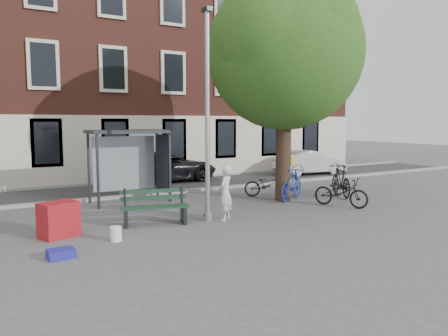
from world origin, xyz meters
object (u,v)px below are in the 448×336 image
Objects in this scene: bench at (155,209)px; bike_b at (292,184)px; red_stand at (59,220)px; notice_sign at (293,168)px; bike_a at (268,185)px; car_dark at (164,167)px; bus_shelter at (139,149)px; lamppost at (207,126)px; car_silver at (310,162)px; painter at (225,193)px; bike_c at (341,192)px; bike_d at (341,180)px.

bench is 5.96m from bike_b.
notice_sign is at bearing 8.99° from red_stand.
car_dark is at bearing 48.42° from bike_a.
bus_shelter is 5.81m from notice_sign.
bike_a is at bearing 108.04° from notice_sign.
lamppost is 1.16× the size of car_dark.
bike_a is 1.08× the size of notice_sign.
car_dark is at bearing 56.97° from bus_shelter.
bike_a is at bearing 133.61° from car_silver.
bench is 1.02× the size of bike_b.
bus_shelter is at bearing -114.75° from painter.
bench is (-0.91, -3.73, -1.47)m from bus_shelter.
bike_c reaches higher than bench.
bus_shelter reaches higher than bike_b.
lamppost is at bearing 176.90° from notice_sign.
car_dark is (3.70, 8.03, 0.28)m from bench.
bus_shelter is 1.49× the size of bike_c.
bike_b reaches higher than red_stand.
lamppost is at bearing 131.83° from car_silver.
red_stand is at bearing -45.49° from painter.
bus_shelter is at bearing 32.25° from bike_b.
bike_d is (7.11, -3.08, -1.30)m from bus_shelter.
painter is 0.84× the size of bike_b.
bike_a is 7.76m from car_silver.
lamppost is at bearing -4.53° from red_stand.
lamppost reaches higher than red_stand.
painter is at bearing 38.38° from bike_d.
bike_c is 0.47× the size of car_silver.
painter is 2.12m from bench.
lamppost is 3.75× the size of painter.
car_dark is 3.17× the size of notice_sign.
painter reaches higher than red_stand.
car_silver is at bearing 14.90° from bus_shelter.
lamppost is 2.14× the size of bus_shelter.
bike_a is 3.06m from bike_c.
bike_d is at bearing 152.34° from painter.
bike_d reaches higher than bench.
bench is (-2.01, 0.56, -0.36)m from painter.
painter is 4.66m from red_stand.
notice_sign reaches higher than bike_d.
car_dark is 8.20m from car_silver.
car_dark is at bearing 86.69° from notice_sign.
bike_a is 0.44× the size of car_silver.
bench is 2.61m from red_stand.
bike_a is 2.00× the size of red_stand.
bike_d is at bearing -152.30° from car_dark.
notice_sign is at bearing 165.54° from painter.
bench is 0.38× the size of car_dark.
bus_shelter is 1.72× the size of notice_sign.
bike_b is (0.36, -1.02, 0.11)m from bike_a.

